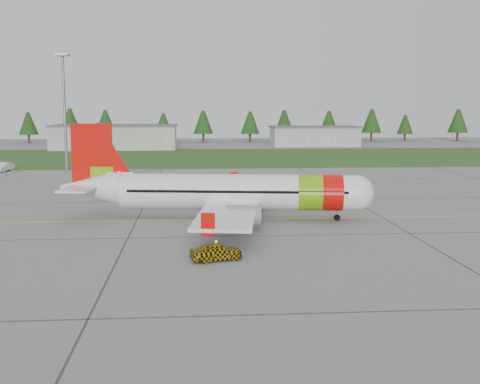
{
  "coord_description": "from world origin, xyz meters",
  "views": [
    {
      "loc": [
        -9.22,
        -51.46,
        11.37
      ],
      "look_at": [
        -4.87,
        5.07,
        3.21
      ],
      "focal_mm": 45.0,
      "sensor_mm": 36.0,
      "label": 1
    }
  ],
  "objects": [
    {
      "name": "ground",
      "position": [
        0.0,
        0.0,
        0.0
      ],
      "size": [
        320.0,
        320.0,
        0.0
      ],
      "primitive_type": "plane",
      "color": "gray",
      "rests_on": "ground"
    },
    {
      "name": "service_van",
      "position": [
        -42.32,
        55.6,
        2.38
      ],
      "size": [
        1.93,
        1.86,
        4.76
      ],
      "primitive_type": "imported",
      "rotation": [
        0.0,
        0.0,
        -0.2
      ],
      "color": "silver",
      "rests_on": "ground"
    },
    {
      "name": "hangar_west",
      "position": [
        -30.0,
        110.0,
        3.0
      ],
      "size": [
        32.0,
        14.0,
        6.0
      ],
      "primitive_type": "cube",
      "color": "#A8A8A3",
      "rests_on": "ground"
    },
    {
      "name": "floodlight_mast",
      "position": [
        -32.0,
        58.0,
        10.0
      ],
      "size": [
        0.5,
        0.5,
        20.0
      ],
      "primitive_type": "cylinder",
      "color": "slate",
      "rests_on": "ground"
    },
    {
      "name": "follow_me_car",
      "position": [
        -7.66,
        -8.09,
        1.95
      ],
      "size": [
        1.72,
        1.88,
        3.9
      ],
      "primitive_type": "imported",
      "rotation": [
        0.0,
        0.0,
        1.85
      ],
      "color": "gold",
      "rests_on": "ground"
    },
    {
      "name": "aircraft",
      "position": [
        -5.63,
        8.18,
        2.77
      ],
      "size": [
        31.6,
        29.38,
        9.6
      ],
      "rotation": [
        0.0,
        0.0,
        -0.14
      ],
      "color": "white",
      "rests_on": "ground"
    },
    {
      "name": "taxi_guideline",
      "position": [
        0.0,
        8.0,
        0.01
      ],
      "size": [
        120.0,
        0.25,
        0.02
      ],
      "primitive_type": "cube",
      "color": "gold",
      "rests_on": "ground"
    },
    {
      "name": "treeline",
      "position": [
        0.0,
        138.0,
        5.0
      ],
      "size": [
        160.0,
        8.0,
        10.0
      ],
      "primitive_type": null,
      "color": "#1C3F14",
      "rests_on": "ground"
    },
    {
      "name": "hangar_east",
      "position": [
        25.0,
        118.0,
        2.6
      ],
      "size": [
        24.0,
        12.0,
        5.2
      ],
      "primitive_type": "cube",
      "color": "#A8A8A3",
      "rests_on": "ground"
    },
    {
      "name": "grass_strip",
      "position": [
        0.0,
        82.0,
        0.01
      ],
      "size": [
        320.0,
        50.0,
        0.03
      ],
      "primitive_type": "cube",
      "color": "#30561E",
      "rests_on": "ground"
    }
  ]
}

